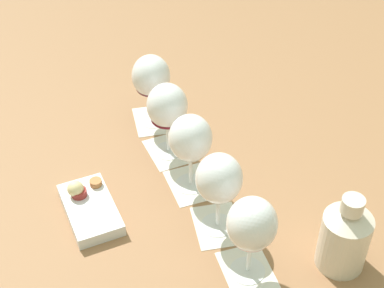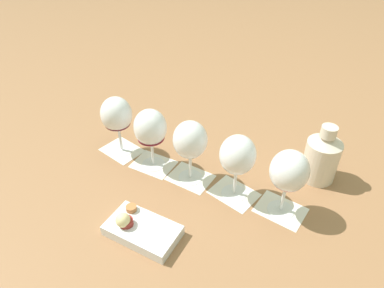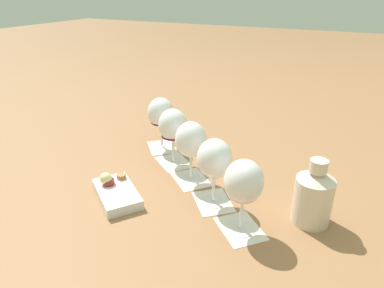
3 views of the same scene
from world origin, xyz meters
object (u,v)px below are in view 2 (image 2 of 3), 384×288
at_px(wine_glass_3, 150,129).
at_px(snack_dish, 140,229).
at_px(wine_glass_2, 190,143).
at_px(ceramic_vase, 322,156).
at_px(wine_glass_4, 117,116).
at_px(wine_glass_0, 289,173).
at_px(wine_glass_1, 238,157).

distance_m(wine_glass_3, snack_dish, 0.27).
xyz_separation_m(wine_glass_2, ceramic_vase, (-0.35, 0.04, -0.05)).
xyz_separation_m(wine_glass_3, wine_glass_4, (0.09, -0.08, -0.00)).
xyz_separation_m(wine_glass_3, snack_dish, (0.04, 0.25, -0.11)).
bearing_deg(wine_glass_2, wine_glass_4, -39.25).
distance_m(wine_glass_0, wine_glass_4, 0.51).
height_order(ceramic_vase, snack_dish, ceramic_vase).
height_order(wine_glass_0, wine_glass_4, same).
height_order(wine_glass_0, wine_glass_1, same).
xyz_separation_m(wine_glass_1, wine_glass_4, (0.30, -0.23, 0.00)).
height_order(wine_glass_0, ceramic_vase, wine_glass_0).
distance_m(wine_glass_4, ceramic_vase, 0.58).
distance_m(wine_glass_2, ceramic_vase, 0.36).
relative_size(wine_glass_0, wine_glass_4, 1.00).
height_order(wine_glass_0, snack_dish, wine_glass_0).
bearing_deg(wine_glass_4, ceramic_vase, 159.85).
relative_size(wine_glass_0, wine_glass_2, 1.00).
xyz_separation_m(wine_glass_2, wine_glass_4, (0.19, -0.16, 0.00)).
relative_size(wine_glass_4, ceramic_vase, 1.08).
relative_size(wine_glass_1, ceramic_vase, 1.08).
bearing_deg(wine_glass_2, ceramic_vase, 173.16).
xyz_separation_m(wine_glass_4, ceramic_vase, (-0.54, 0.20, -0.05)).
height_order(wine_glass_0, wine_glass_2, same).
bearing_deg(wine_glass_1, snack_dish, 21.53).
bearing_deg(ceramic_vase, wine_glass_2, -6.84).
bearing_deg(wine_glass_3, wine_glass_0, 143.95).
distance_m(wine_glass_1, wine_glass_4, 0.38).
height_order(wine_glass_3, snack_dish, wine_glass_3).
bearing_deg(snack_dish, wine_glass_0, -176.13).
height_order(wine_glass_0, wine_glass_3, same).
height_order(wine_glass_4, ceramic_vase, wine_glass_4).
xyz_separation_m(wine_glass_0, snack_dish, (0.35, 0.02, -0.11)).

